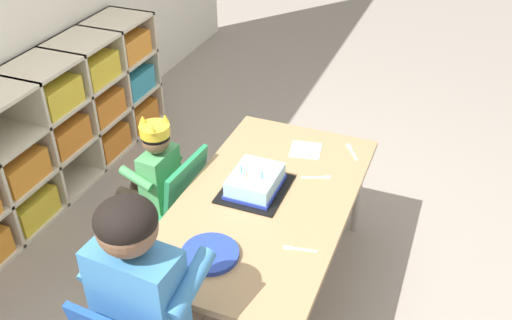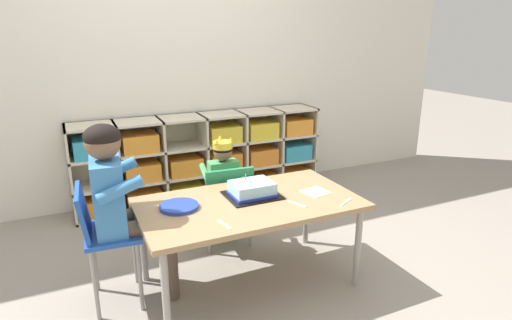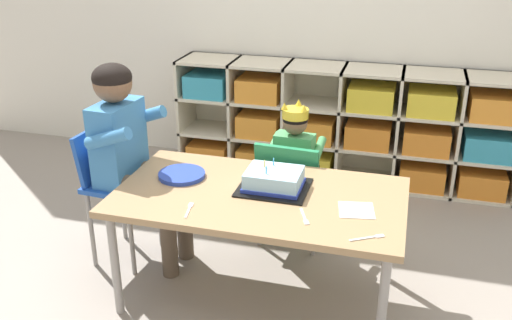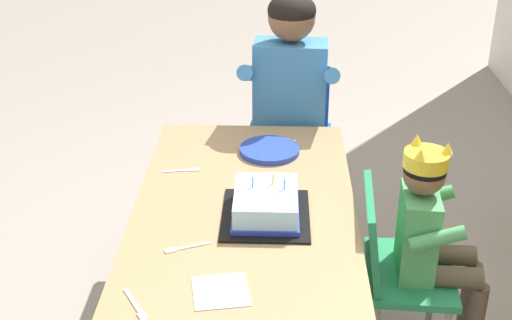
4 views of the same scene
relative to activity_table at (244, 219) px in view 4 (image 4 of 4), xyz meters
name	(u,v)px [view 4 (image 4 of 4)]	position (x,y,z in m)	size (l,w,h in m)	color
activity_table	(244,219)	(0.00, 0.00, 0.00)	(1.31, 0.72, 0.55)	#A37F56
classroom_chair_blue	(394,263)	(0.04, 0.50, -0.13)	(0.39, 0.33, 0.63)	#238451
child_with_crown	(431,230)	(0.05, 0.60, 0.00)	(0.31, 0.31, 0.82)	#4C9E5B
classroom_chair_adult_side	(290,130)	(-0.83, 0.16, -0.05)	(0.34, 0.38, 0.72)	#1E4CA8
adult_helper_seated	(289,95)	(-0.72, 0.15, 0.16)	(0.44, 0.42, 1.07)	#3D7FBC
birthday_cake_on_tray	(266,206)	(0.05, 0.07, 0.08)	(0.32, 0.28, 0.13)	black
paper_plate_stack	(269,150)	(-0.41, 0.08, 0.05)	(0.23, 0.23, 0.02)	#233DA3
paper_napkin_square	(221,291)	(0.44, -0.04, 0.05)	(0.15, 0.15, 0.00)	white
fork_at_table_front_edge	(184,248)	(0.24, -0.17, 0.05)	(0.07, 0.13, 0.00)	white
fork_by_napkin	(184,170)	(-0.25, -0.23, 0.05)	(0.04, 0.13, 0.00)	white
fork_scattered_mid_table	(136,307)	(0.52, -0.26, 0.05)	(0.13, 0.09, 0.00)	white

